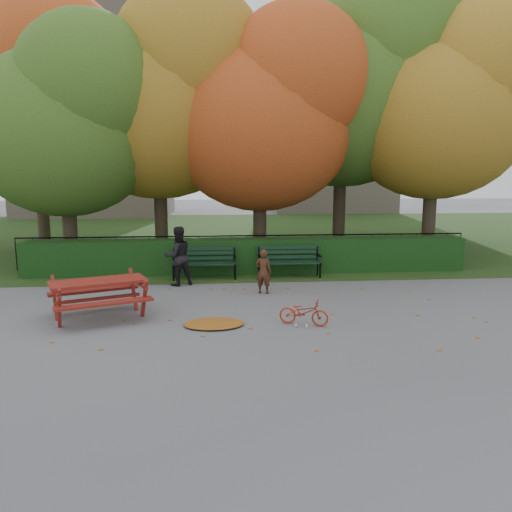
{
  "coord_description": "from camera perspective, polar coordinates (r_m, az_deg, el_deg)",
  "views": [
    {
      "loc": [
        -1.06,
        -10.16,
        2.96
      ],
      "look_at": [
        -0.04,
        1.44,
        1.0
      ],
      "focal_mm": 35.0,
      "sensor_mm": 36.0,
      "label": 1
    }
  ],
  "objects": [
    {
      "name": "hedge",
      "position": [
        14.9,
        -0.87,
        0.05
      ],
      "size": [
        13.0,
        0.9,
        1.0
      ],
      "primitive_type": "cube",
      "color": "black",
      "rests_on": "ground"
    },
    {
      "name": "tree_a",
      "position": [
        16.34,
        -20.29,
        14.45
      ],
      "size": [
        5.88,
        5.6,
        7.48
      ],
      "color": "#2F2319",
      "rests_on": "ground"
    },
    {
      "name": "grass_strip",
      "position": [
        24.36,
        -2.49,
        2.57
      ],
      "size": [
        90.0,
        90.0,
        0.0
      ],
      "primitive_type": "plane",
      "color": "#223A16",
      "rests_on": "ground"
    },
    {
      "name": "adult",
      "position": [
        13.27,
        -8.91,
        -0.01
      ],
      "size": [
        0.94,
        0.85,
        1.57
      ],
      "primitive_type": "imported",
      "rotation": [
        0.0,
        0.0,
        3.56
      ],
      "color": "black",
      "rests_on": "ground"
    },
    {
      "name": "picnic_table",
      "position": [
        10.65,
        -17.55,
        -3.59
      ],
      "size": [
        2.29,
        2.09,
        0.91
      ],
      "rotation": [
        0.0,
        0.0,
        0.38
      ],
      "color": "maroon",
      "rests_on": "ground"
    },
    {
      "name": "bench_left",
      "position": [
        14.08,
        -5.92,
        -0.48
      ],
      "size": [
        1.8,
        0.57,
        0.88
      ],
      "color": "black",
      "rests_on": "ground"
    },
    {
      "name": "tree_b",
      "position": [
        17.14,
        -10.07,
        17.6
      ],
      "size": [
        6.72,
        6.4,
        8.79
      ],
      "color": "#2F2319",
      "rests_on": "ground"
    },
    {
      "name": "tree_g",
      "position": [
        22.16,
        20.87,
        15.2
      ],
      "size": [
        6.3,
        6.0,
        8.55
      ],
      "color": "#2F2319",
      "rests_on": "ground"
    },
    {
      "name": "tree_d",
      "position": [
        18.33,
        11.31,
        18.86
      ],
      "size": [
        7.14,
        6.8,
        9.58
      ],
      "color": "#2F2319",
      "rests_on": "ground"
    },
    {
      "name": "building_right",
      "position": [
        39.34,
        8.57,
        13.88
      ],
      "size": [
        9.0,
        6.0,
        12.0
      ],
      "primitive_type": "cube",
      "color": "tan",
      "rests_on": "ground"
    },
    {
      "name": "bench_right",
      "position": [
        14.24,
        3.78,
        -0.34
      ],
      "size": [
        1.8,
        0.57,
        0.88
      ],
      "color": "black",
      "rests_on": "ground"
    },
    {
      "name": "tree_e",
      "position": [
        17.77,
        21.12,
        15.79
      ],
      "size": [
        6.09,
        5.8,
        8.16
      ],
      "color": "#2F2319",
      "rests_on": "ground"
    },
    {
      "name": "tree_c",
      "position": [
        16.34,
        1.74,
        16.1
      ],
      "size": [
        6.3,
        6.0,
        8.0
      ],
      "color": "#2F2319",
      "rests_on": "ground"
    },
    {
      "name": "iron_fence",
      "position": [
        15.68,
        -1.08,
        0.66
      ],
      "size": [
        14.0,
        0.04,
        1.02
      ],
      "color": "black",
      "rests_on": "ground"
    },
    {
      "name": "tree_f",
      "position": [
        20.51,
        -23.19,
        16.46
      ],
      "size": [
        6.93,
        6.6,
        9.19
      ],
      "color": "#2F2319",
      "rests_on": "ground"
    },
    {
      "name": "ground",
      "position": [
        10.63,
        0.91,
        -6.61
      ],
      "size": [
        90.0,
        90.0,
        0.0
      ],
      "primitive_type": "plane",
      "color": "slate",
      "rests_on": "ground"
    },
    {
      "name": "leaf_scatter",
      "position": [
        10.92,
        0.75,
        -6.14
      ],
      "size": [
        9.0,
        5.7,
        0.01
      ],
      "primitive_type": null,
      "color": "brown",
      "rests_on": "ground"
    },
    {
      "name": "bicycle",
      "position": [
        9.86,
        5.48,
        -6.41
      ],
      "size": [
        1.03,
        0.68,
        0.51
      ],
      "primitive_type": "imported",
      "rotation": [
        0.0,
        0.0,
        1.19
      ],
      "color": "#A9280F",
      "rests_on": "ground"
    },
    {
      "name": "building_left",
      "position": [
        37.3,
        -17.99,
        16.09
      ],
      "size": [
        10.0,
        7.0,
        15.0
      ],
      "primitive_type": "cube",
      "color": "tan",
      "rests_on": "ground"
    },
    {
      "name": "leaf_pile",
      "position": [
        9.86,
        -4.86,
        -7.7
      ],
      "size": [
        1.24,
        0.91,
        0.08
      ],
      "primitive_type": "ellipsoid",
      "rotation": [
        0.0,
        0.0,
        -0.08
      ],
      "color": "brown",
      "rests_on": "ground"
    },
    {
      "name": "child",
      "position": [
        12.27,
        0.85,
        -1.78
      ],
      "size": [
        0.47,
        0.39,
        1.1
      ],
      "primitive_type": "imported",
      "rotation": [
        0.0,
        0.0,
        2.78
      ],
      "color": "#432315",
      "rests_on": "ground"
    }
  ]
}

